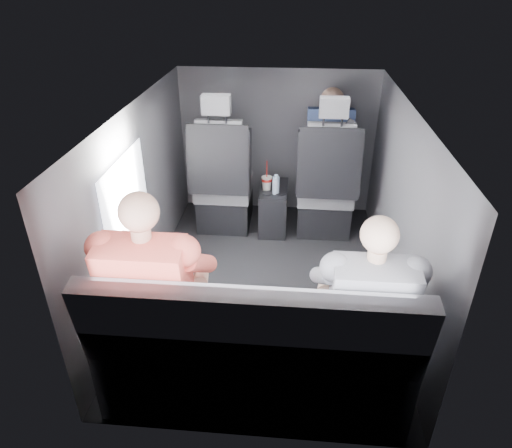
# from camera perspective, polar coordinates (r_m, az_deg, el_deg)

# --- Properties ---
(floor) EXTENTS (2.60, 2.60, 0.00)m
(floor) POSITION_cam_1_polar(r_m,az_deg,el_deg) (3.52, 1.36, -7.50)
(floor) COLOR black
(floor) RESTS_ON ground
(ceiling) EXTENTS (2.60, 2.60, 0.00)m
(ceiling) POSITION_cam_1_polar(r_m,az_deg,el_deg) (2.91, 1.68, 14.24)
(ceiling) COLOR #B2B2AD
(ceiling) RESTS_ON panel_back
(panel_left) EXTENTS (0.02, 2.60, 1.35)m
(panel_left) POSITION_cam_1_polar(r_m,az_deg,el_deg) (3.33, -14.18, 2.89)
(panel_left) COLOR #56565B
(panel_left) RESTS_ON floor
(panel_right) EXTENTS (0.02, 2.60, 1.35)m
(panel_right) POSITION_cam_1_polar(r_m,az_deg,el_deg) (3.24, 17.62, 1.57)
(panel_right) COLOR #56565B
(panel_right) RESTS_ON floor
(panel_front) EXTENTS (1.80, 0.02, 1.35)m
(panel_front) POSITION_cam_1_polar(r_m,az_deg,el_deg) (4.35, 2.65, 10.15)
(panel_front) COLOR #56565B
(panel_front) RESTS_ON floor
(panel_back) EXTENTS (1.80, 0.02, 1.35)m
(panel_back) POSITION_cam_1_polar(r_m,az_deg,el_deg) (2.09, -0.94, -14.14)
(panel_back) COLOR #56565B
(panel_back) RESTS_ON floor
(side_window) EXTENTS (0.02, 0.75, 0.42)m
(side_window) POSITION_cam_1_polar(r_m,az_deg,el_deg) (2.97, -16.07, 4.15)
(side_window) COLOR white
(side_window) RESTS_ON panel_left
(seatbelt) EXTENTS (0.35, 0.11, 0.59)m
(seatbelt) POSITION_cam_1_polar(r_m,az_deg,el_deg) (3.72, 9.22, 8.44)
(seatbelt) COLOR black
(seatbelt) RESTS_ON front_seat_right
(front_seat_left) EXTENTS (0.52, 0.58, 1.26)m
(front_seat_left) POSITION_cam_1_polar(r_m,az_deg,el_deg) (4.07, -4.11, 4.53)
(front_seat_left) COLOR black
(front_seat_left) RESTS_ON floor
(front_seat_right) EXTENTS (0.52, 0.58, 1.26)m
(front_seat_right) POSITION_cam_1_polar(r_m,az_deg,el_deg) (4.04, 8.65, 4.01)
(front_seat_right) COLOR black
(front_seat_right) RESTS_ON floor
(center_console) EXTENTS (0.24, 0.48, 0.41)m
(center_console) POSITION_cam_1_polar(r_m,az_deg,el_deg) (4.15, 2.22, 2.04)
(center_console) COLOR black
(center_console) RESTS_ON floor
(rear_bench) EXTENTS (1.60, 0.57, 0.92)m
(rear_bench) POSITION_cam_1_polar(r_m,az_deg,el_deg) (2.52, -0.29, -16.45)
(rear_bench) COLOR slate
(rear_bench) RESTS_ON floor
(soda_cup) EXTENTS (0.09, 0.09, 0.27)m
(soda_cup) POSITION_cam_1_polar(r_m,az_deg,el_deg) (3.99, 1.34, 5.17)
(soda_cup) COLOR white
(soda_cup) RESTS_ON center_console
(water_bottle) EXTENTS (0.06, 0.06, 0.17)m
(water_bottle) POSITION_cam_1_polar(r_m,az_deg,el_deg) (3.93, 2.51, 4.89)
(water_bottle) COLOR #AED3EC
(water_bottle) RESTS_ON center_console
(laptop_white) EXTENTS (0.39, 0.39, 0.26)m
(laptop_white) POSITION_cam_1_polar(r_m,az_deg,el_deg) (2.56, -10.52, -6.35)
(laptop_white) COLOR silver
(laptop_white) RESTS_ON passenger_rear_left
(laptop_black) EXTENTS (0.36, 0.34, 0.23)m
(laptop_black) POSITION_cam_1_polar(r_m,az_deg,el_deg) (2.57, 13.37, -6.77)
(laptop_black) COLOR black
(laptop_black) RESTS_ON passenger_rear_right
(passenger_rear_left) EXTENTS (0.53, 0.64, 1.26)m
(passenger_rear_left) POSITION_cam_1_polar(r_m,az_deg,el_deg) (2.45, -12.19, -8.27)
(passenger_rear_left) COLOR #37383D
(passenger_rear_left) RESTS_ON rear_bench
(passenger_rear_right) EXTENTS (0.48, 0.60, 1.19)m
(passenger_rear_right) POSITION_cam_1_polar(r_m,az_deg,el_deg) (2.40, 13.32, -10.11)
(passenger_rear_right) COLOR navy
(passenger_rear_right) RESTS_ON rear_bench
(passenger_front_right) EXTENTS (0.40, 0.40, 0.81)m
(passenger_front_right) POSITION_cam_1_polar(r_m,az_deg,el_deg) (4.14, 9.08, 9.92)
(passenger_front_right) COLOR navy
(passenger_front_right) RESTS_ON front_seat_right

